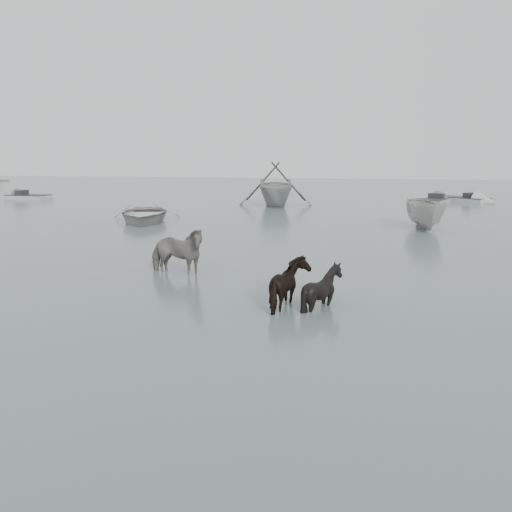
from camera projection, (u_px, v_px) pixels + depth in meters
name	position (u px, v px, depth m)	size (l,w,h in m)	color
ground	(298.00, 305.00, 11.98)	(140.00, 140.00, 0.00)	slate
pony_pinto	(176.00, 247.00, 15.02)	(0.91, 1.99, 1.68)	black
pony_dark	(291.00, 279.00, 11.75)	(1.36, 1.16, 1.37)	black
pony_black	(322.00, 278.00, 11.80)	(1.11, 1.25, 1.38)	black
rowboat_lead	(144.00, 212.00, 27.14)	(3.73, 5.22, 1.08)	#B1B1AD
rowboat_trail	(276.00, 183.00, 35.79)	(5.35, 6.20, 3.26)	#979A98
boat_small	(425.00, 212.00, 24.47)	(1.59, 4.21, 1.63)	#A6A6A1
skiff_port	(434.00, 199.00, 37.38)	(4.78, 1.60, 0.75)	#9A9C99
skiff_outer	(28.00, 195.00, 41.26)	(4.77, 1.60, 0.75)	#A9AAA5
skiff_mid	(461.00, 197.00, 39.09)	(5.85, 1.60, 0.75)	#AAADAA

